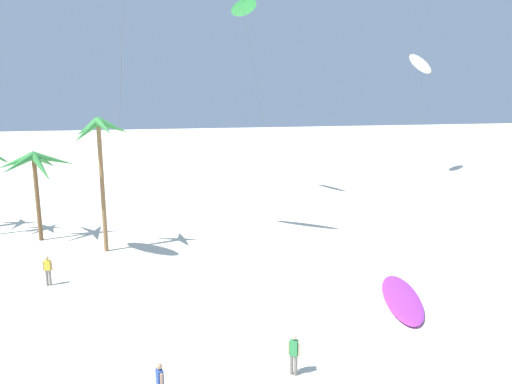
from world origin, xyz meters
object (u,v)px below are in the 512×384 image
object	(u,v)px
person_far_watcher	(294,353)
person_near_left	(160,383)
grounded_kite_2	(402,298)
flying_kite_4	(243,8)
palm_tree_2	(34,166)
palm_tree_3	(100,139)
person_foreground_walker	(48,269)
flying_kite_0	(421,64)

from	to	relation	value
person_far_watcher	person_near_left	bearing A→B (deg)	-172.17
grounded_kite_2	person_near_left	world-z (taller)	person_near_left
flying_kite_4	person_near_left	world-z (taller)	flying_kite_4
grounded_kite_2	palm_tree_2	bearing A→B (deg)	142.18
palm_tree_3	palm_tree_2	bearing A→B (deg)	142.04
person_foreground_walker	palm_tree_3	bearing A→B (deg)	63.50
grounded_kite_2	person_far_watcher	xyz separation A→B (m)	(-7.46, -5.01, 0.76)
palm_tree_2	flying_kite_4	bearing A→B (deg)	30.69
person_near_left	person_foreground_walker	bearing A→B (deg)	114.97
grounded_kite_2	person_far_watcher	world-z (taller)	person_far_watcher
palm_tree_3	flying_kite_0	size ratio (longest dim) A/B	0.57
palm_tree_3	person_far_watcher	xyz separation A→B (m)	(7.89, -16.91, -6.70)
palm_tree_3	person_far_watcher	size ratio (longest dim) A/B	5.42
flying_kite_4	person_far_watcher	world-z (taller)	flying_kite_4
palm_tree_2	grounded_kite_2	world-z (taller)	palm_tree_2
flying_kite_0	person_foreground_walker	world-z (taller)	flying_kite_0
flying_kite_4	grounded_kite_2	size ratio (longest dim) A/B	2.99
flying_kite_4	grounded_kite_2	world-z (taller)	flying_kite_4
flying_kite_0	person_near_left	xyz separation A→B (m)	(-35.39, -42.25, -13.40)
palm_tree_3	flying_kite_0	world-z (taller)	flying_kite_0
flying_kite_4	person_far_watcher	size ratio (longest dim) A/B	11.56
palm_tree_3	person_near_left	xyz separation A→B (m)	(2.90, -17.60, -6.75)
flying_kite_4	person_foreground_walker	world-z (taller)	flying_kite_4
flying_kite_0	flying_kite_4	xyz separation A→B (m)	(-25.71, -10.52, 4.20)
palm_tree_2	flying_kite_4	size ratio (longest dim) A/B	0.34
palm_tree_3	flying_kite_0	bearing A→B (deg)	32.77
flying_kite_4	flying_kite_0	bearing A→B (deg)	22.26
grounded_kite_2	person_foreground_walker	world-z (taller)	person_foreground_walker
palm_tree_3	flying_kite_4	xyz separation A→B (m)	(12.58, 14.13, 10.85)
palm_tree_2	person_far_watcher	bearing A→B (deg)	-58.37
palm_tree_2	flying_kite_4	world-z (taller)	flying_kite_4
person_foreground_walker	person_far_watcher	size ratio (longest dim) A/B	1.03
palm_tree_2	person_far_watcher	world-z (taller)	palm_tree_2
palm_tree_3	person_foreground_walker	size ratio (longest dim) A/B	5.26
palm_tree_3	flying_kite_0	xyz separation A→B (m)	(38.29, 24.65, 6.65)
grounded_kite_2	palm_tree_3	bearing A→B (deg)	142.22
palm_tree_2	grounded_kite_2	xyz separation A→B (m)	(20.21, -15.69, -5.32)
flying_kite_4	person_far_watcher	xyz separation A→B (m)	(-4.69, -31.04, -17.55)
person_near_left	person_far_watcher	bearing A→B (deg)	7.83
palm_tree_2	person_foreground_walker	bearing A→B (deg)	-77.16
palm_tree_3	person_near_left	size ratio (longest dim) A/B	5.73
palm_tree_2	person_far_watcher	distance (m)	24.73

